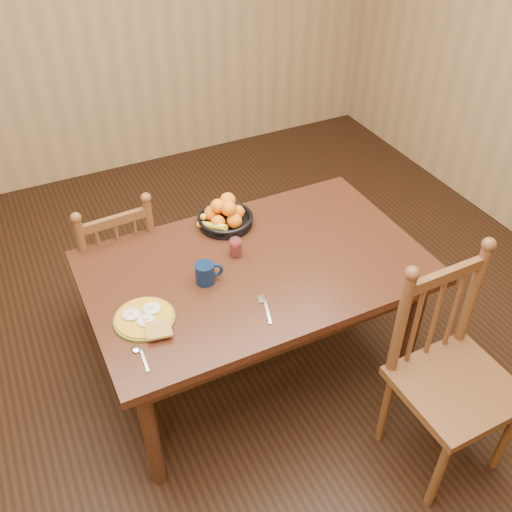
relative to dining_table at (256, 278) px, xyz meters
name	(u,v)px	position (x,y,z in m)	size (l,w,h in m)	color
room	(256,152)	(0.00, 0.00, 0.68)	(4.52, 5.02, 2.72)	black
dining_table	(256,278)	(0.00, 0.00, 0.00)	(1.60, 1.00, 0.75)	black
chair_far	(117,267)	(-0.55, 0.63, -0.21)	(0.45, 0.43, 0.94)	#4F3117
chair_near	(450,376)	(0.55, -0.81, -0.15)	(0.49, 0.47, 1.06)	#4F3117
breakfast_plate	(145,318)	(-0.59, -0.13, 0.10)	(0.26, 0.30, 0.04)	#59601E
fork	(266,308)	(-0.10, -0.29, 0.09)	(0.06, 0.18, 0.00)	silver
spoon	(138,353)	(-0.67, -0.30, 0.09)	(0.04, 0.16, 0.01)	silver
coffee_mug	(206,273)	(-0.26, -0.01, 0.14)	(0.13, 0.09, 0.10)	#091835
juice_glass	(236,248)	(-0.06, 0.11, 0.13)	(0.06, 0.06, 0.09)	silver
fruit_bowl	(225,216)	(0.00, 0.36, 0.14)	(0.29, 0.29, 0.17)	black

